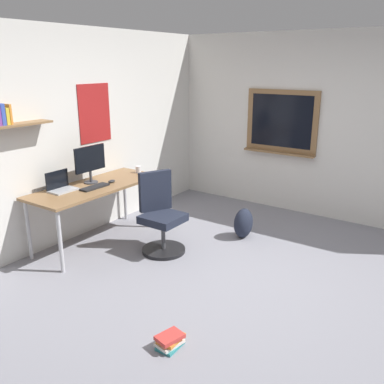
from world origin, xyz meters
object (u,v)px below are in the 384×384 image
backpack (243,223)px  keyboard (95,187)px  book_stack_on_floor (170,340)px  laptop (61,186)px  computer_mouse (112,181)px  coffee_mug (138,169)px  desk (96,190)px  monitor_primary (90,162)px  office_chair (161,218)px

backpack → keyboard: bearing=132.7°
book_stack_on_floor → backpack: bearing=13.8°
laptop → computer_mouse: laptop is taller
coffee_mug → laptop: bearing=170.3°
desk → coffee_mug: bearing=-2.6°
keyboard → book_stack_on_floor: (-1.03, -1.91, -0.70)m
coffee_mug → book_stack_on_floor: size_ratio=0.37×
keyboard → monitor_primary: bearing=56.8°
backpack → book_stack_on_floor: size_ratio=1.55×
keyboard → laptop: bearing=140.7°
coffee_mug → monitor_primary: bearing=168.4°
keyboard → book_stack_on_floor: 2.28m
computer_mouse → office_chair: bearing=-84.4°
desk → office_chair: size_ratio=1.78×
office_chair → keyboard: 0.87m
office_chair → computer_mouse: (-0.07, 0.71, 0.36)m
desk → laptop: 0.43m
desk → book_stack_on_floor: 2.37m
monitor_primary → book_stack_on_floor: monitor_primary is taller
book_stack_on_floor → desk: bearing=60.8°
office_chair → keyboard: office_chair is taller
office_chair → book_stack_on_floor: 1.86m
monitor_primary → computer_mouse: monitor_primary is taller
desk → backpack: size_ratio=4.34×
desk → laptop: (-0.38, 0.16, 0.12)m
office_chair → coffee_mug: 0.98m
computer_mouse → backpack: computer_mouse is taller
keyboard → computer_mouse: 0.28m
office_chair → backpack: office_chair is taller
coffee_mug → backpack: bearing=-73.5°
book_stack_on_floor → office_chair: bearing=41.0°
laptop → computer_mouse: size_ratio=2.98×
monitor_primary → book_stack_on_floor: size_ratio=1.85×
office_chair → coffee_mug: (0.48, 0.76, 0.38)m
monitor_primary → keyboard: monitor_primary is taller
book_stack_on_floor → laptop: bearing=71.2°
keyboard → backpack: bearing=-47.3°
office_chair → book_stack_on_floor: bearing=-139.0°
desk → keyboard: size_ratio=4.58×
office_chair → keyboard: bearing=116.1°
office_chair → monitor_primary: (-0.22, 0.91, 0.61)m
computer_mouse → keyboard: bearing=180.0°
laptop → backpack: size_ratio=0.79×
laptop → backpack: bearing=-45.9°
desk → computer_mouse: (0.20, -0.08, 0.08)m
office_chair → computer_mouse: office_chair is taller
desk → monitor_primary: 0.36m
keyboard → office_chair: bearing=-63.9°
computer_mouse → backpack: bearing=-54.4°
desk → office_chair: 0.89m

